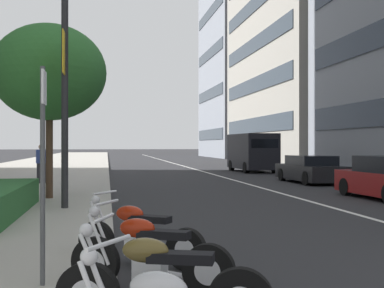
{
  "coord_description": "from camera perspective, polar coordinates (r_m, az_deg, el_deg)",
  "views": [
    {
      "loc": [
        -3.39,
        6.39,
        1.81
      ],
      "look_at": [
        14.37,
        3.44,
        1.83
      ],
      "focal_mm": 47.95,
      "sensor_mm": 36.0,
      "label": 1
    }
  ],
  "objects": [
    {
      "name": "sidewalk_right_plaza",
      "position": [
        33.75,
        -17.39,
        -3.02
      ],
      "size": [
        160.0,
        9.57,
        0.15
      ],
      "primitive_type": "cube",
      "color": "#A39E93",
      "rests_on": "ground"
    },
    {
      "name": "lane_centre_stripe",
      "position": [
        38.96,
        0.0,
        -2.73
      ],
      "size": [
        110.0,
        0.16,
        0.01
      ],
      "primitive_type": "cube",
      "color": "silver",
      "rests_on": "ground"
    },
    {
      "name": "motorcycle_nearest_camera",
      "position": [
        5.17,
        -3.56,
        -15.7
      ],
      "size": [
        0.87,
        2.09,
        1.1
      ],
      "rotation": [
        0.0,
        0.0,
        1.25
      ],
      "color": "black",
      "rests_on": "ground"
    },
    {
      "name": "motorcycle_mid_row",
      "position": [
        6.46,
        -4.87,
        -12.53
      ],
      "size": [
        1.07,
        1.96,
        1.1
      ],
      "rotation": [
        0.0,
        0.0,
        1.1
      ],
      "color": "black",
      "rests_on": "ground"
    },
    {
      "name": "motorcycle_far_end_row",
      "position": [
        7.88,
        -6.02,
        -10.33
      ],
      "size": [
        1.32,
        1.86,
        1.08
      ],
      "rotation": [
        0.0,
        0.0,
        0.97
      ],
      "color": "black",
      "rests_on": "ground"
    },
    {
      "name": "car_following_behind",
      "position": [
        24.99,
        13.05,
        -2.8
      ],
      "size": [
        4.59,
        2.02,
        1.29
      ],
      "rotation": [
        0.0,
        0.0,
        0.03
      ],
      "color": "black",
      "rests_on": "ground"
    },
    {
      "name": "delivery_van_ahead",
      "position": [
        34.54,
        6.71,
        -0.83
      ],
      "size": [
        5.13,
        2.28,
        2.53
      ],
      "rotation": [
        0.0,
        0.0,
        0.03
      ],
      "color": "black",
      "rests_on": "ground"
    },
    {
      "name": "parking_sign_by_curb",
      "position": [
        6.31,
        -16.25,
        -1.05
      ],
      "size": [
        0.32,
        0.06,
        2.59
      ],
      "color": "#47494C",
      "rests_on": "sidewalk_right_plaza"
    },
    {
      "name": "street_lamp_with_banners",
      "position": [
        14.13,
        -12.19,
        11.97
      ],
      "size": [
        1.26,
        2.79,
        7.62
      ],
      "color": "#232326",
      "rests_on": "sidewalk_right_plaza"
    },
    {
      "name": "street_tree_mid_sidewalk",
      "position": [
        16.67,
        -15.59,
        7.66
      ],
      "size": [
        3.52,
        3.52,
        5.41
      ],
      "color": "#473323",
      "rests_on": "sidewalk_right_plaza"
    },
    {
      "name": "pedestrian_on_plaza",
      "position": [
        23.03,
        -16.42,
        -2.09
      ],
      "size": [
        0.47,
        0.41,
        1.68
      ],
      "rotation": [
        0.0,
        0.0,
        4.25
      ],
      "color": "#2D2D33",
      "rests_on": "sidewalk_right_plaza"
    },
    {
      "name": "office_tower_far_left_down_avenue",
      "position": [
        78.49,
        9.27,
        13.6
      ],
      "size": [
        18.78,
        19.74,
        40.73
      ],
      "color": "gray",
      "rests_on": "ground"
    }
  ]
}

